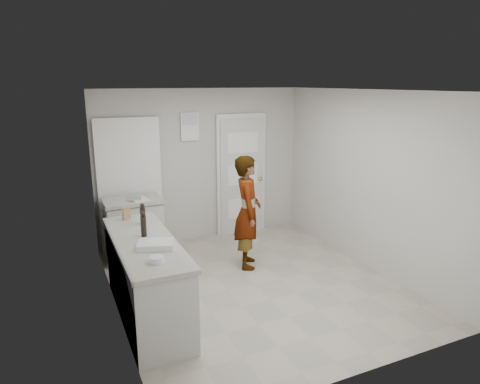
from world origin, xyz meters
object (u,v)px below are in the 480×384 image
cake_mix_box (126,213)px  spice_jar (144,227)px  oil_cruet_a (143,214)px  person (248,212)px  oil_cruet_b (143,225)px  egg_bowl (157,259)px  baking_dish (156,245)px

cake_mix_box → spice_jar: bearing=-100.9°
spice_jar → oil_cruet_a: bearing=79.4°
person → cake_mix_box: 1.69m
oil_cruet_b → egg_bowl: 0.77m
spice_jar → baking_dish: spice_jar is taller
spice_jar → oil_cruet_b: size_ratio=0.27×
oil_cruet_b → egg_bowl: bearing=-93.2°
person → egg_bowl: person is taller
person → oil_cruet_b: 1.76m
oil_cruet_a → baking_dish: 0.83m
person → cake_mix_box: bearing=111.6°
oil_cruet_b → baking_dish: bearing=-83.9°
oil_cruet_a → baking_dish: bearing=-92.9°
egg_bowl → spice_jar: bearing=85.3°
person → egg_bowl: size_ratio=11.21×
person → spice_jar: 1.65m
cake_mix_box → spice_jar: size_ratio=2.09×
spice_jar → baking_dish: size_ratio=0.18×
cake_mix_box → person: bearing=-23.3°
cake_mix_box → egg_bowl: cake_mix_box is taller
oil_cruet_a → egg_bowl: oil_cruet_a is taller
oil_cruet_a → egg_bowl: (-0.12, -1.20, -0.10)m
person → oil_cruet_b: size_ratio=5.62×
spice_jar → oil_cruet_b: oil_cruet_b is taller
oil_cruet_a → egg_bowl: 1.21m
person → oil_cruet_a: bearing=120.9°
person → oil_cruet_a: size_ratio=6.23×
spice_jar → egg_bowl: bearing=-94.7°
egg_bowl → cake_mix_box: bearing=91.1°
spice_jar → baking_dish: 0.58m
person → spice_jar: bearing=129.3°
person → cake_mix_box: person is taller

